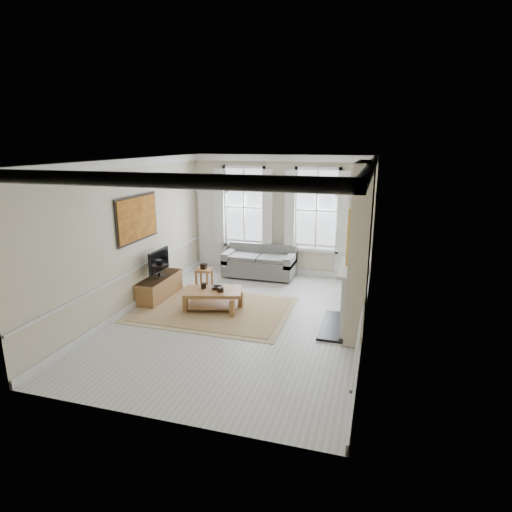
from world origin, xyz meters
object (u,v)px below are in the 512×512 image
(sofa, at_px, (260,264))
(coffee_table, at_px, (213,293))
(side_table, at_px, (204,273))
(tv_stand, at_px, (160,287))

(sofa, xyz_separation_m, coffee_table, (-0.32, -2.76, 0.03))
(sofa, xyz_separation_m, side_table, (-1.18, -1.28, 0.01))
(coffee_table, bearing_deg, side_table, 104.41)
(sofa, bearing_deg, coffee_table, -96.69)
(coffee_table, bearing_deg, sofa, 67.58)
(sofa, bearing_deg, side_table, -132.73)
(sofa, height_order, coffee_table, sofa)
(coffee_table, height_order, tv_stand, tv_stand)
(sofa, relative_size, side_table, 4.11)
(sofa, relative_size, tv_stand, 1.31)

